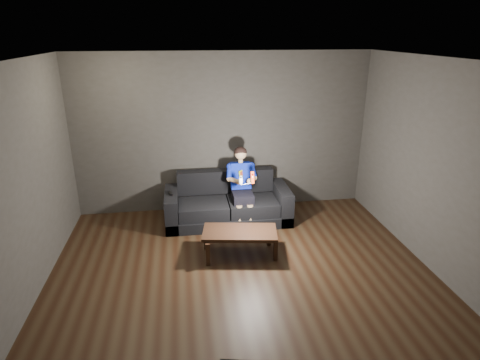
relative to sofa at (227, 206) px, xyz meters
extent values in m
plane|color=black|center=(0.00, -1.93, -0.26)|extent=(5.00, 5.00, 0.00)
cube|color=#3B3833|center=(0.00, 0.57, 1.09)|extent=(5.00, 0.04, 2.70)
cube|color=#3B3833|center=(0.00, -4.43, 1.09)|extent=(5.00, 0.04, 2.70)
cube|color=#3B3833|center=(-2.50, -1.93, 1.09)|extent=(0.04, 5.00, 2.70)
cube|color=#3B3833|center=(2.50, -1.93, 1.09)|extent=(0.04, 5.00, 2.70)
cube|color=white|center=(0.00, -1.93, 2.44)|extent=(5.00, 5.00, 0.02)
cube|color=black|center=(0.00, -0.03, -0.17)|extent=(2.03, 0.88, 0.18)
cube|color=black|center=(-0.41, -0.12, 0.03)|extent=(0.79, 0.62, 0.21)
cube|color=black|center=(0.41, -0.12, 0.03)|extent=(0.79, 0.62, 0.21)
cube|color=black|center=(0.00, 0.31, 0.33)|extent=(1.63, 0.20, 0.40)
cube|color=black|center=(-0.92, -0.03, 0.02)|extent=(0.20, 0.88, 0.55)
cube|color=black|center=(0.92, -0.03, 0.02)|extent=(0.20, 0.88, 0.55)
cube|color=black|center=(0.23, -0.14, 0.21)|extent=(0.33, 0.41, 0.15)
cube|color=#1911A4|center=(0.23, 0.07, 0.50)|extent=(0.33, 0.23, 0.45)
cube|color=#E5EE06|center=(0.23, -0.02, 0.57)|extent=(0.10, 0.10, 0.11)
cube|color=#B03B1F|center=(0.23, -0.02, 0.57)|extent=(0.07, 0.07, 0.07)
cylinder|color=tan|center=(0.23, 0.07, 0.75)|extent=(0.08, 0.08, 0.07)
sphere|color=tan|center=(0.23, 0.07, 0.88)|extent=(0.20, 0.20, 0.20)
ellipsoid|color=black|center=(0.23, 0.08, 0.90)|extent=(0.21, 0.21, 0.18)
cylinder|color=#1911A4|center=(0.03, 0.00, 0.58)|extent=(0.09, 0.25, 0.21)
cylinder|color=#1911A4|center=(0.43, 0.00, 0.58)|extent=(0.09, 0.25, 0.21)
cylinder|color=tan|center=(0.09, -0.17, 0.53)|extent=(0.15, 0.26, 0.11)
cylinder|color=tan|center=(0.38, -0.17, 0.53)|extent=(0.15, 0.26, 0.11)
sphere|color=tan|center=(0.15, -0.27, 0.52)|extent=(0.09, 0.09, 0.09)
sphere|color=tan|center=(0.32, -0.27, 0.52)|extent=(0.09, 0.09, 0.09)
cylinder|color=tan|center=(0.14, -0.36, -0.03)|extent=(0.10, 0.10, 0.37)
cylinder|color=tan|center=(0.32, -0.36, -0.03)|extent=(0.10, 0.10, 0.37)
cube|color=#E0441A|center=(0.32, -0.51, 0.67)|extent=(0.06, 0.08, 0.19)
cube|color=#660102|center=(0.32, -0.53, 0.72)|extent=(0.03, 0.01, 0.03)
cylinder|color=white|center=(0.32, -0.53, 0.66)|extent=(0.02, 0.01, 0.02)
ellipsoid|color=white|center=(0.15, -0.50, 0.63)|extent=(0.06, 0.09, 0.15)
cylinder|color=black|center=(0.15, -0.54, 0.69)|extent=(0.03, 0.01, 0.03)
cube|color=black|center=(-0.92, -0.08, 0.31)|extent=(0.07, 0.16, 0.03)
cube|color=black|center=(-0.92, -0.03, 0.33)|extent=(0.02, 0.02, 0.00)
cube|color=black|center=(0.04, -1.13, 0.09)|extent=(1.09, 0.67, 0.05)
cube|color=black|center=(-0.43, -1.34, -0.09)|extent=(0.06, 0.06, 0.33)
cube|color=black|center=(0.51, -1.34, -0.09)|extent=(0.06, 0.06, 0.33)
cube|color=black|center=(-0.43, -0.92, -0.09)|extent=(0.06, 0.06, 0.33)
cube|color=black|center=(0.51, -0.92, -0.09)|extent=(0.06, 0.06, 0.33)
camera|label=1|loc=(-0.68, -6.06, 2.74)|focal=30.00mm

